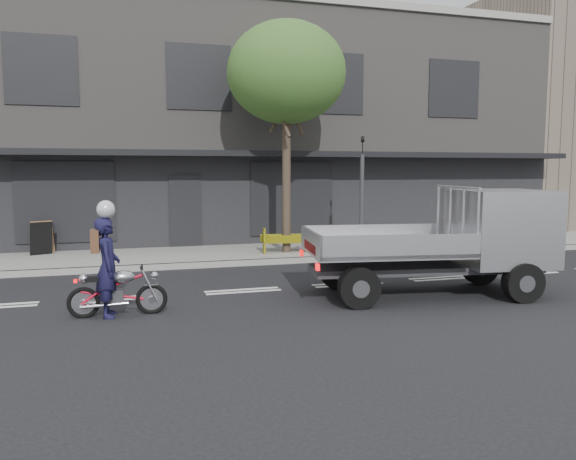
{
  "coord_description": "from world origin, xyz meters",
  "views": [
    {
      "loc": [
        -2.4,
        -11.46,
        2.56
      ],
      "look_at": [
        1.15,
        0.5,
        1.21
      ],
      "focal_mm": 35.0,
      "sensor_mm": 36.0,
      "label": 1
    }
  ],
  "objects_px": {
    "traffic_light_pole": "(362,201)",
    "construction_barrier": "(287,240)",
    "flatbed_ute": "(479,232)",
    "sandwich_board": "(41,238)",
    "street_tree": "(286,74)",
    "motorcycle": "(118,291)",
    "rider": "(108,267)"
  },
  "relations": [
    {
      "from": "construction_barrier",
      "to": "traffic_light_pole",
      "type": "bearing_deg",
      "value": -16.22
    },
    {
      "from": "traffic_light_pole",
      "to": "sandwich_board",
      "type": "height_order",
      "value": "traffic_light_pole"
    },
    {
      "from": "traffic_light_pole",
      "to": "sandwich_board",
      "type": "bearing_deg",
      "value": 165.68
    },
    {
      "from": "street_tree",
      "to": "flatbed_ute",
      "type": "bearing_deg",
      "value": -67.36
    },
    {
      "from": "flatbed_ute",
      "to": "construction_barrier",
      "type": "relative_size",
      "value": 3.77
    },
    {
      "from": "flatbed_ute",
      "to": "sandwich_board",
      "type": "distance_m",
      "value": 11.74
    },
    {
      "from": "construction_barrier",
      "to": "sandwich_board",
      "type": "relative_size",
      "value": 1.43
    },
    {
      "from": "sandwich_board",
      "to": "motorcycle",
      "type": "bearing_deg",
      "value": -97.19
    },
    {
      "from": "rider",
      "to": "construction_barrier",
      "type": "xyz_separation_m",
      "value": [
        4.81,
        5.3,
        -0.34
      ]
    },
    {
      "from": "street_tree",
      "to": "construction_barrier",
      "type": "xyz_separation_m",
      "value": [
        -0.06,
        -0.25,
        -4.75
      ]
    },
    {
      "from": "street_tree",
      "to": "construction_barrier",
      "type": "relative_size",
      "value": 5.01
    },
    {
      "from": "street_tree",
      "to": "traffic_light_pole",
      "type": "distance_m",
      "value": 4.23
    },
    {
      "from": "street_tree",
      "to": "motorcycle",
      "type": "height_order",
      "value": "street_tree"
    },
    {
      "from": "street_tree",
      "to": "rider",
      "type": "bearing_deg",
      "value": -131.26
    },
    {
      "from": "motorcycle",
      "to": "construction_barrier",
      "type": "height_order",
      "value": "construction_barrier"
    },
    {
      "from": "construction_barrier",
      "to": "flatbed_ute",
      "type": "bearing_deg",
      "value": -65.96
    },
    {
      "from": "motorcycle",
      "to": "sandwich_board",
      "type": "distance_m",
      "value": 7.27
    },
    {
      "from": "traffic_light_pole",
      "to": "sandwich_board",
      "type": "distance_m",
      "value": 9.16
    },
    {
      "from": "motorcycle",
      "to": "rider",
      "type": "distance_m",
      "value": 0.45
    },
    {
      "from": "traffic_light_pole",
      "to": "flatbed_ute",
      "type": "xyz_separation_m",
      "value": [
        0.42,
        -4.95,
        -0.37
      ]
    },
    {
      "from": "traffic_light_pole",
      "to": "motorcycle",
      "type": "bearing_deg",
      "value": -145.02
    },
    {
      "from": "motorcycle",
      "to": "flatbed_ute",
      "type": "bearing_deg",
      "value": -0.29
    },
    {
      "from": "rider",
      "to": "flatbed_ute",
      "type": "bearing_deg",
      "value": -90.25
    },
    {
      "from": "traffic_light_pole",
      "to": "construction_barrier",
      "type": "bearing_deg",
      "value": 163.78
    },
    {
      "from": "street_tree",
      "to": "flatbed_ute",
      "type": "height_order",
      "value": "street_tree"
    },
    {
      "from": "street_tree",
      "to": "motorcycle",
      "type": "relative_size",
      "value": 3.95
    },
    {
      "from": "street_tree",
      "to": "rider",
      "type": "relative_size",
      "value": 3.87
    },
    {
      "from": "street_tree",
      "to": "construction_barrier",
      "type": "bearing_deg",
      "value": -102.51
    },
    {
      "from": "street_tree",
      "to": "rider",
      "type": "height_order",
      "value": "street_tree"
    },
    {
      "from": "street_tree",
      "to": "traffic_light_pole",
      "type": "relative_size",
      "value": 1.93
    },
    {
      "from": "motorcycle",
      "to": "rider",
      "type": "height_order",
      "value": "rider"
    },
    {
      "from": "rider",
      "to": "sandwich_board",
      "type": "bearing_deg",
      "value": 17.39
    }
  ]
}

